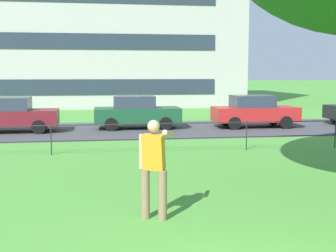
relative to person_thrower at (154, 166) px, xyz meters
name	(u,v)px	position (x,y,z in m)	size (l,w,h in m)	color
street_strip	(137,130)	(0.74, 12.71, -0.96)	(80.00, 6.58, 0.01)	#424247
park_fence	(152,132)	(0.74, 6.72, -0.30)	(32.32, 0.04, 1.00)	#232328
person_thrower	(154,166)	(0.00, 0.00, 0.00)	(0.72, 0.72, 1.79)	#846B4C
car_maroon_far_right	(11,115)	(-4.84, 12.70, -0.19)	(4.02, 1.86, 1.54)	maroon
car_dark_green_far_left	(136,112)	(0.75, 13.21, -0.19)	(4.01, 1.83, 1.54)	#194C2D
car_red_right	(254,111)	(6.39, 12.84, -0.19)	(4.02, 1.85, 1.54)	red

